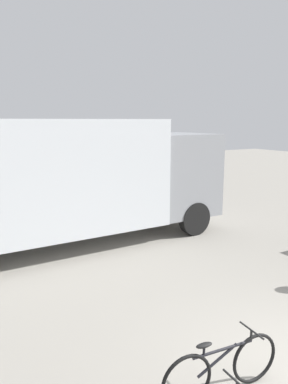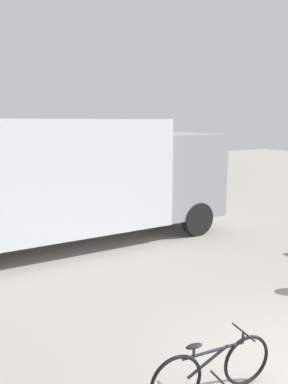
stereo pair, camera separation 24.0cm
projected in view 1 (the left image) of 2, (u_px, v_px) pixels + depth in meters
The scene contains 2 objects.
delivery_truck at pixel (54, 178), 9.73m from camera, with size 9.67×2.71×3.39m.
bicycle_middle at pixel (222, 368), 4.60m from camera, with size 1.70×0.44×0.77m.
Camera 1 is at (-4.16, -2.55, 3.36)m, focal length 35.00 mm.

